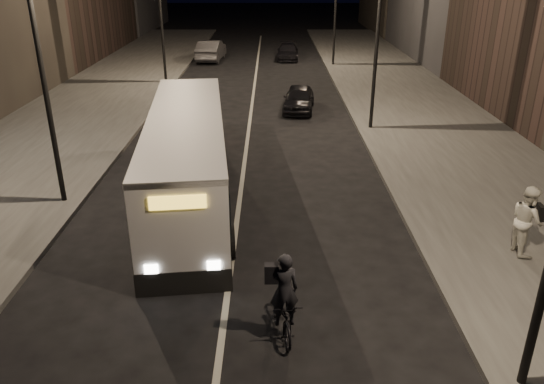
{
  "coord_description": "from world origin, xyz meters",
  "views": [
    {
      "loc": [
        1.03,
        -11.45,
        7.22
      ],
      "look_at": [
        1.06,
        1.56,
        1.5
      ],
      "focal_mm": 35.0,
      "sensor_mm": 36.0,
      "label": 1
    }
  ],
  "objects_px": {
    "streetlight_left_near": "(45,32)",
    "cyclist_on_bicycle": "(284,306)",
    "city_bus": "(188,155)",
    "car_mid": "(211,50)",
    "car_far": "(288,52)",
    "car_near": "(299,99)",
    "streetlight_right_mid": "(373,8)",
    "pedestrian_woman": "(527,220)"
  },
  "relations": [
    {
      "from": "city_bus",
      "to": "car_near",
      "type": "bearing_deg",
      "value": 63.63
    },
    {
      "from": "streetlight_left_near",
      "to": "city_bus",
      "type": "xyz_separation_m",
      "value": [
        3.73,
        0.27,
        -3.8
      ]
    },
    {
      "from": "streetlight_right_mid",
      "to": "streetlight_left_near",
      "type": "xyz_separation_m",
      "value": [
        -10.66,
        -8.0,
        0.0
      ]
    },
    {
      "from": "streetlight_right_mid",
      "to": "car_near",
      "type": "distance_m",
      "value": 6.55
    },
    {
      "from": "streetlight_right_mid",
      "to": "pedestrian_woman",
      "type": "height_order",
      "value": "streetlight_right_mid"
    },
    {
      "from": "cyclist_on_bicycle",
      "to": "car_near",
      "type": "bearing_deg",
      "value": 77.35
    },
    {
      "from": "streetlight_left_near",
      "to": "car_near",
      "type": "height_order",
      "value": "streetlight_left_near"
    },
    {
      "from": "streetlight_left_near",
      "to": "streetlight_right_mid",
      "type": "bearing_deg",
      "value": 36.88
    },
    {
      "from": "city_bus",
      "to": "pedestrian_woman",
      "type": "xyz_separation_m",
      "value": [
        9.2,
        -3.59,
        -0.47
      ]
    },
    {
      "from": "streetlight_right_mid",
      "to": "car_near",
      "type": "height_order",
      "value": "streetlight_right_mid"
    },
    {
      "from": "cyclist_on_bicycle",
      "to": "car_far",
      "type": "relative_size",
      "value": 0.49
    },
    {
      "from": "city_bus",
      "to": "cyclist_on_bicycle",
      "type": "bearing_deg",
      "value": -73.05
    },
    {
      "from": "car_near",
      "to": "car_far",
      "type": "relative_size",
      "value": 0.93
    },
    {
      "from": "car_mid",
      "to": "streetlight_left_near",
      "type": "bearing_deg",
      "value": 90.46
    },
    {
      "from": "streetlight_right_mid",
      "to": "car_mid",
      "type": "xyz_separation_m",
      "value": [
        -8.93,
        18.41,
        -4.58
      ]
    },
    {
      "from": "pedestrian_woman",
      "to": "car_near",
      "type": "relative_size",
      "value": 0.5
    },
    {
      "from": "city_bus",
      "to": "car_far",
      "type": "height_order",
      "value": "city_bus"
    },
    {
      "from": "streetlight_left_near",
      "to": "cyclist_on_bicycle",
      "type": "relative_size",
      "value": 4.09
    },
    {
      "from": "car_mid",
      "to": "car_far",
      "type": "bearing_deg",
      "value": -170.36
    },
    {
      "from": "city_bus",
      "to": "car_mid",
      "type": "xyz_separation_m",
      "value": [
        -2.0,
        26.14,
        -0.78
      ]
    },
    {
      "from": "pedestrian_woman",
      "to": "car_far",
      "type": "height_order",
      "value": "pedestrian_woman"
    },
    {
      "from": "pedestrian_woman",
      "to": "cyclist_on_bicycle",
      "type": "bearing_deg",
      "value": 113.07
    },
    {
      "from": "city_bus",
      "to": "cyclist_on_bicycle",
      "type": "height_order",
      "value": "city_bus"
    },
    {
      "from": "city_bus",
      "to": "car_mid",
      "type": "height_order",
      "value": "city_bus"
    },
    {
      "from": "cyclist_on_bicycle",
      "to": "pedestrian_woman",
      "type": "bearing_deg",
      "value": 17.12
    },
    {
      "from": "streetlight_right_mid",
      "to": "streetlight_left_near",
      "type": "height_order",
      "value": "same"
    },
    {
      "from": "streetlight_left_near",
      "to": "city_bus",
      "type": "relative_size",
      "value": 0.75
    },
    {
      "from": "pedestrian_woman",
      "to": "car_near",
      "type": "xyz_separation_m",
      "value": [
        -5.13,
        14.83,
        -0.46
      ]
    },
    {
      "from": "city_bus",
      "to": "cyclist_on_bicycle",
      "type": "distance_m",
      "value": 7.32
    },
    {
      "from": "car_near",
      "to": "car_far",
      "type": "height_order",
      "value": "car_near"
    },
    {
      "from": "car_far",
      "to": "streetlight_right_mid",
      "type": "bearing_deg",
      "value": -78.36
    },
    {
      "from": "car_mid",
      "to": "car_far",
      "type": "height_order",
      "value": "car_mid"
    },
    {
      "from": "city_bus",
      "to": "cyclist_on_bicycle",
      "type": "relative_size",
      "value": 5.46
    },
    {
      "from": "pedestrian_woman",
      "to": "car_mid",
      "type": "xyz_separation_m",
      "value": [
        -11.2,
        29.73,
        -0.31
      ]
    },
    {
      "from": "cyclist_on_bicycle",
      "to": "car_near",
      "type": "height_order",
      "value": "cyclist_on_bicycle"
    },
    {
      "from": "cyclist_on_bicycle",
      "to": "car_mid",
      "type": "relative_size",
      "value": 0.42
    },
    {
      "from": "cyclist_on_bicycle",
      "to": "city_bus",
      "type": "bearing_deg",
      "value": 104.54
    },
    {
      "from": "city_bus",
      "to": "pedestrian_woman",
      "type": "relative_size",
      "value": 5.82
    },
    {
      "from": "city_bus",
      "to": "car_mid",
      "type": "bearing_deg",
      "value": 87.9
    },
    {
      "from": "city_bus",
      "to": "car_near",
      "type": "xyz_separation_m",
      "value": [
        4.07,
        11.25,
        -0.93
      ]
    },
    {
      "from": "city_bus",
      "to": "car_far",
      "type": "relative_size",
      "value": 2.69
    },
    {
      "from": "streetlight_right_mid",
      "to": "pedestrian_woman",
      "type": "bearing_deg",
      "value": -78.67
    }
  ]
}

